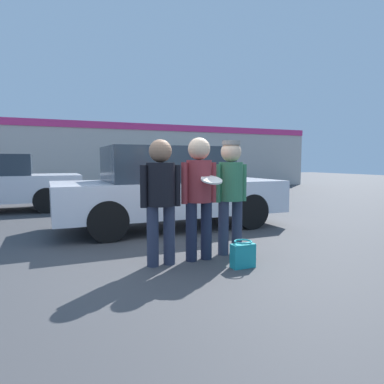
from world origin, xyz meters
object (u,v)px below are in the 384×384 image
Objects in this scene: person_middle_with_frisbee at (199,189)px; parked_car_near at (169,188)px; person_left at (161,192)px; person_right at (231,187)px; shrub at (183,174)px; handbag at (243,255)px.

person_middle_with_frisbee reaches higher than parked_car_near.
parked_car_near reaches higher than person_left.
person_right is at bearing -86.57° from parked_car_near.
person_middle_with_frisbee is 1.12× the size of shrub.
person_left is 0.36× the size of parked_car_near.
shrub is at bearing 69.41° from person_middle_with_frisbee.
shrub is at bearing 66.54° from parked_car_near.
handbag is at bearing -54.86° from person_middle_with_frisbee.
person_middle_with_frisbee reaches higher than handbag.
shrub is at bearing 66.93° from person_left.
parked_car_near is at bearing 68.30° from person_left.
person_right reaches higher than parked_car_near.
person_middle_with_frisbee is 11.33m from shrub.
shrub is (4.52, 10.62, -0.21)m from person_left.
handbag is (-0.04, -2.87, -0.63)m from parked_car_near.
person_middle_with_frisbee reaches higher than person_right.
person_right is at bearing -108.17° from shrub.
person_middle_with_frisbee is 1.01× the size of person_right.
parked_car_near reaches higher than shrub.
shrub is 4.31× the size of handbag.
person_left is at bearing 151.14° from handbag.
parked_car_near is at bearing 80.25° from person_middle_with_frisbee.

